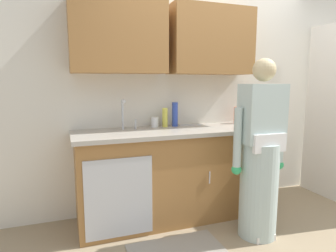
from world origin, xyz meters
TOP-DOWN VIEW (x-y plane):
  - ground_plane at (0.00, 0.00)m, footprint 9.00×9.00m
  - kitchen_wall_with_uppers at (-0.14, 0.99)m, footprint 4.80×0.44m
  - counter_cabinet at (-0.55, 0.70)m, footprint 1.90×0.62m
  - countertop at (-0.55, 0.70)m, footprint 1.96×0.66m
  - sink at (-0.98, 0.71)m, footprint 0.50×0.36m
  - person_at_sink at (0.07, 0.08)m, footprint 0.55×0.34m
  - floor_mat at (-0.73, 0.05)m, footprint 0.80×0.50m
  - bottle_cleaner_spray at (0.33, 0.86)m, footprint 0.08×0.08m
  - bottle_soap at (-0.56, 0.88)m, footprint 0.06×0.06m
  - bottle_water_short at (-0.44, 0.89)m, footprint 0.06×0.06m
  - cup_by_sink at (-0.66, 0.90)m, footprint 0.08×0.08m
  - knife_on_counter at (-0.25, 0.90)m, footprint 0.24×0.09m

SIDE VIEW (x-z plane):
  - ground_plane at x=0.00m, z-range 0.00..0.00m
  - floor_mat at x=-0.73m, z-range 0.00..0.01m
  - counter_cabinet at x=-0.55m, z-range 0.00..0.90m
  - person_at_sink at x=0.07m, z-range -0.12..1.50m
  - countertop at x=-0.55m, z-range 0.90..0.94m
  - sink at x=-0.98m, z-range 0.75..1.10m
  - knife_on_counter at x=-0.25m, z-range 0.94..0.95m
  - cup_by_sink at x=-0.66m, z-range 0.94..1.05m
  - bottle_cleaner_spray at x=0.33m, z-range 0.94..1.13m
  - bottle_soap at x=-0.56m, z-range 0.94..1.14m
  - bottle_water_short at x=-0.44m, z-range 0.94..1.20m
  - kitchen_wall_with_uppers at x=-0.14m, z-range 0.13..2.83m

